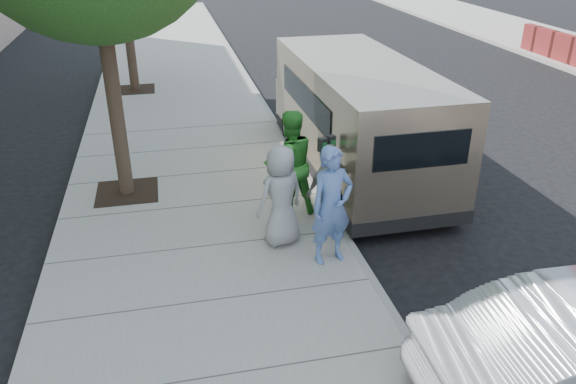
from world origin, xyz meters
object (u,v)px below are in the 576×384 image
(van, at_px, (356,116))
(person_green_shirt, at_px, (290,164))
(person_officer, at_px, (332,206))
(person_striped_polo, at_px, (330,189))
(person_gray_shirt, at_px, (281,196))
(parking_meter, at_px, (326,160))

(van, bearing_deg, person_green_shirt, -135.55)
(person_officer, relative_size, person_striped_polo, 1.19)
(person_striped_polo, bearing_deg, person_officer, 55.09)
(van, relative_size, person_gray_shirt, 3.85)
(person_green_shirt, distance_m, person_gray_shirt, 1.04)
(van, bearing_deg, person_striped_polo, -117.44)
(person_striped_polo, bearing_deg, person_gray_shirt, -7.41)
(van, distance_m, person_officer, 3.88)
(person_striped_polo, bearing_deg, parking_meter, -115.95)
(parking_meter, relative_size, person_officer, 0.82)
(person_officer, bearing_deg, parking_meter, 65.80)
(person_green_shirt, relative_size, person_striped_polo, 1.23)
(person_gray_shirt, bearing_deg, parking_meter, -168.05)
(person_officer, xyz_separation_m, person_striped_polo, (0.24, 0.89, -0.15))
(parking_meter, distance_m, person_striped_polo, 0.56)
(parking_meter, height_order, person_green_shirt, person_green_shirt)
(parking_meter, relative_size, person_striped_polo, 0.97)
(parking_meter, xyz_separation_m, person_green_shirt, (-0.58, 0.32, -0.15))
(person_officer, relative_size, person_gray_shirt, 1.12)
(van, xyz_separation_m, person_officer, (-1.59, -3.53, -0.18))
(person_officer, distance_m, person_striped_polo, 0.93)
(parking_meter, bearing_deg, person_officer, -124.94)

